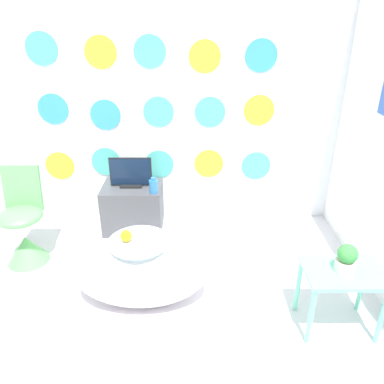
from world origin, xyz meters
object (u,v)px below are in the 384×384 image
object	(u,v)px
chair	(23,233)
vase	(153,186)
potted_plant_left	(345,259)
bathtub	(140,270)
tv	(130,174)

from	to	relation	value
chair	vase	size ratio (longest dim) A/B	5.50
chair	vase	xyz separation A→B (m)	(1.07, 0.42, 0.25)
vase	potted_plant_left	world-z (taller)	potted_plant_left
bathtub	tv	size ratio (longest dim) A/B	2.45
tv	vase	distance (m)	0.28
chair	potted_plant_left	world-z (taller)	chair
bathtub	chair	size ratio (longest dim) A/B	1.17
potted_plant_left	tv	bearing A→B (deg)	139.64
vase	potted_plant_left	size ratio (longest dim) A/B	0.78
chair	potted_plant_left	distance (m)	2.54
bathtub	vase	bearing A→B (deg)	88.82
tv	potted_plant_left	xyz separation A→B (m)	(1.56, -1.33, -0.04)
vase	potted_plant_left	bearing A→B (deg)	-41.57
bathtub	potted_plant_left	size ratio (longest dim) A/B	5.04
chair	potted_plant_left	size ratio (longest dim) A/B	4.29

